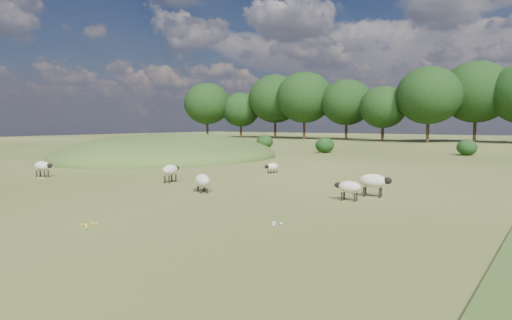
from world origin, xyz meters
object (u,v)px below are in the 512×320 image
Objects in this scene: sheep_0 at (43,166)px; sheep_3 at (272,167)px; sheep_6 at (202,181)px; sheep_2 at (171,170)px; sheep_4 at (374,181)px; sheep_1 at (349,187)px.

sheep_3 is at bearing 30.06° from sheep_0.
sheep_6 is at bearing -8.29° from sheep_0.
sheep_2 is at bearing -5.88° from sheep_3.
sheep_4 reaches higher than sheep_0.
sheep_0 is at bearing 43.02° from sheep_6.
sheep_3 is at bearing -28.44° from sheep_2.
sheep_4 is at bearing -93.71° from sheep_2.
sheep_4 is at bearing -109.22° from sheep_1.
sheep_4 is 6.80m from sheep_6.
sheep_4 is at bearing -117.79° from sheep_6.
sheep_0 is 0.93× the size of sheep_6.
sheep_2 is at bearing 0.17° from sheep_1.
sheep_1 is 0.79× the size of sheep_6.
sheep_1 is (16.08, 2.25, -0.07)m from sheep_0.
sheep_4 reaches higher than sheep_6.
sheep_1 is 0.82× the size of sheep_2.
sheep_2 is 1.16× the size of sheep_3.
sheep_1 reaches higher than sheep_3.
sheep_0 reaches higher than sheep_6.
sheep_6 is (1.39, -7.47, 0.11)m from sheep_3.
sheep_3 is at bearing 141.43° from sheep_4.
sheep_0 is 16.91m from sheep_4.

